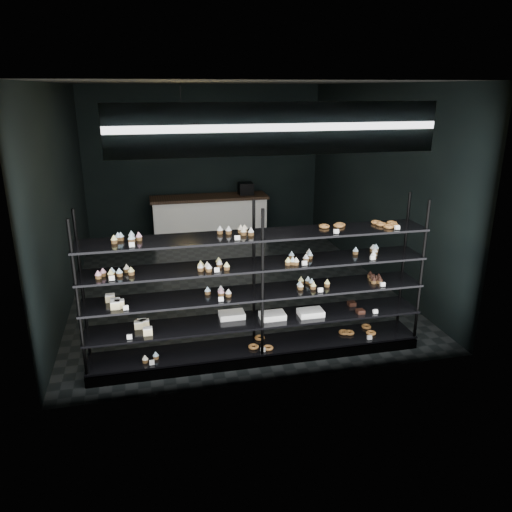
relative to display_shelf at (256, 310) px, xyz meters
name	(u,v)px	position (x,y,z in m)	size (l,w,h in m)	color
room	(229,189)	(0.12, 2.45, 0.97)	(5.01, 6.01, 3.20)	black
display_shelf	(256,310)	(0.00, 0.00, 0.00)	(4.00, 0.50, 1.91)	black
signage	(279,129)	(0.12, -0.48, 2.12)	(3.30, 0.05, 0.50)	#0D1C45
pendant_lamp	(183,142)	(-0.65, 1.48, 1.82)	(0.32, 0.32, 0.89)	black
service_counter	(210,218)	(0.14, 4.95, -0.13)	(2.43, 0.65, 1.23)	silver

